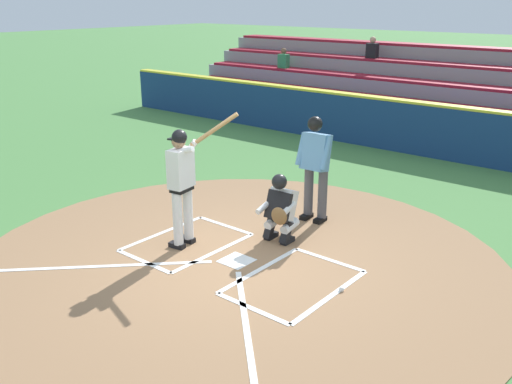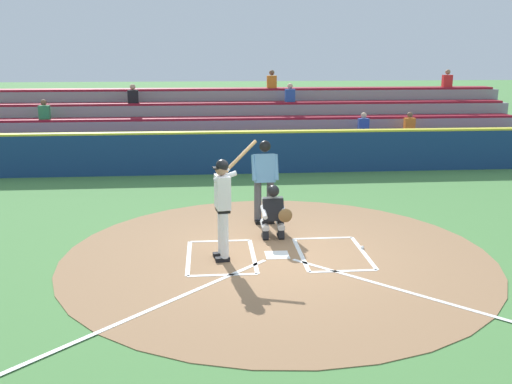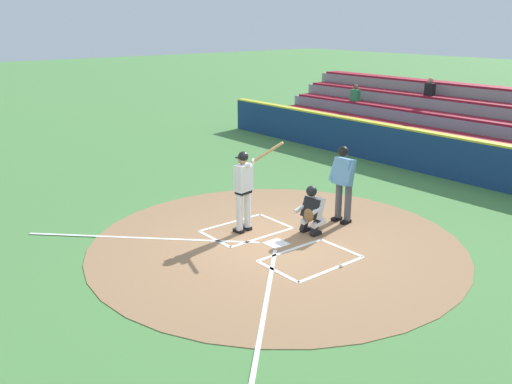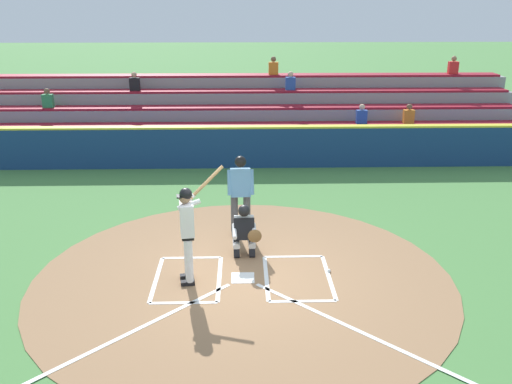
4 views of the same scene
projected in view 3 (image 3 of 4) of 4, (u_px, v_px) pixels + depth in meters
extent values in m
plane|color=#4C8442|center=(276.00, 244.00, 11.85)|extent=(120.00, 120.00, 0.00)
cylinder|color=#99704C|center=(276.00, 244.00, 11.85)|extent=(8.00, 8.00, 0.01)
cube|color=white|center=(276.00, 243.00, 11.85)|extent=(0.44, 0.44, 0.01)
cube|color=white|center=(341.00, 248.00, 11.61)|extent=(1.20, 0.08, 0.01)
cube|color=white|center=(277.00, 271.00, 10.53)|extent=(1.20, 0.08, 0.01)
cube|color=white|center=(290.00, 250.00, 11.51)|extent=(0.08, 1.80, 0.01)
cube|color=white|center=(332.00, 269.00, 10.63)|extent=(0.08, 1.80, 0.01)
cube|color=white|center=(276.00, 221.00, 13.17)|extent=(1.20, 0.08, 0.01)
cube|color=white|center=(214.00, 239.00, 12.09)|extent=(1.20, 0.08, 0.01)
cube|color=white|center=(263.00, 237.00, 12.18)|extent=(0.08, 1.80, 0.01)
cube|color=white|center=(231.00, 222.00, 13.07)|extent=(0.08, 1.80, 0.01)
cube|color=white|center=(142.00, 238.00, 12.14)|extent=(3.73, 3.73, 0.01)
cube|color=white|center=(264.00, 313.00, 9.03)|extent=(3.73, 3.73, 0.01)
cylinder|color=white|center=(240.00, 212.00, 12.30)|extent=(0.15, 0.15, 0.84)
cube|color=black|center=(238.00, 231.00, 12.46)|extent=(0.28, 0.16, 0.09)
cylinder|color=white|center=(248.00, 210.00, 12.48)|extent=(0.15, 0.15, 0.84)
cube|color=black|center=(246.00, 228.00, 12.64)|extent=(0.28, 0.16, 0.09)
cube|color=black|center=(243.00, 191.00, 12.25)|extent=(0.27, 0.37, 0.10)
cube|color=white|center=(243.00, 178.00, 12.15)|extent=(0.30, 0.43, 0.60)
sphere|color=#9E7051|center=(243.00, 160.00, 12.04)|extent=(0.21, 0.21, 0.21)
sphere|color=black|center=(243.00, 157.00, 12.01)|extent=(0.23, 0.23, 0.23)
cube|color=black|center=(240.00, 157.00, 12.09)|extent=(0.13, 0.18, 0.02)
cylinder|color=white|center=(244.00, 166.00, 12.03)|extent=(0.44, 0.15, 0.21)
cylinder|color=white|center=(251.00, 164.00, 12.18)|extent=(0.28, 0.13, 0.29)
cylinder|color=#AD7F4C|center=(267.00, 152.00, 11.95)|extent=(0.64, 0.45, 0.53)
cylinder|color=#AD7F4C|center=(252.00, 162.00, 12.11)|extent=(0.10, 0.11, 0.08)
cube|color=black|center=(316.00, 234.00, 12.30)|extent=(0.13, 0.26, 0.09)
cube|color=black|center=(315.00, 228.00, 12.23)|extent=(0.13, 0.25, 0.37)
cylinder|color=silver|center=(318.00, 223.00, 12.27)|extent=(0.16, 0.37, 0.21)
cube|color=black|center=(306.00, 230.00, 12.53)|extent=(0.13, 0.26, 0.09)
cube|color=black|center=(305.00, 224.00, 12.46)|extent=(0.13, 0.25, 0.37)
cylinder|color=silver|center=(308.00, 219.00, 12.50)|extent=(0.16, 0.37, 0.21)
cube|color=silver|center=(314.00, 207.00, 12.29)|extent=(0.41, 0.37, 0.52)
cube|color=black|center=(310.00, 208.00, 12.22)|extent=(0.43, 0.23, 0.46)
sphere|color=#9E7051|center=(312.00, 192.00, 12.13)|extent=(0.21, 0.21, 0.21)
sphere|color=black|center=(311.00, 191.00, 12.12)|extent=(0.24, 0.24, 0.24)
cylinder|color=silver|center=(315.00, 212.00, 12.04)|extent=(0.11, 0.45, 0.20)
cylinder|color=silver|center=(302.00, 207.00, 12.33)|extent=(0.11, 0.45, 0.20)
ellipsoid|color=brown|center=(309.00, 215.00, 11.93)|extent=(0.28, 0.11, 0.28)
cylinder|color=#4C4C51|center=(348.00, 203.00, 12.91)|extent=(0.16, 0.16, 0.86)
cube|color=black|center=(346.00, 222.00, 13.01)|extent=(0.14, 0.29, 0.09)
cylinder|color=#4C4C51|center=(339.00, 200.00, 13.10)|extent=(0.16, 0.16, 0.86)
cube|color=black|center=(337.00, 219.00, 13.21)|extent=(0.14, 0.29, 0.09)
cube|color=#5B8EB7|center=(344.00, 172.00, 12.76)|extent=(0.46, 0.39, 0.66)
sphere|color=brown|center=(344.00, 152.00, 12.59)|extent=(0.22, 0.22, 0.22)
sphere|color=black|center=(343.00, 151.00, 12.57)|extent=(0.25, 0.25, 0.25)
cylinder|color=#5B8EB7|center=(350.00, 173.00, 12.53)|extent=(0.12, 0.29, 0.56)
cylinder|color=#5B8EB7|center=(334.00, 169.00, 12.87)|extent=(0.12, 0.29, 0.56)
sphere|color=white|center=(341.00, 266.00, 10.72)|extent=(0.07, 0.07, 0.07)
cube|color=navy|center=(469.00, 162.00, 16.18)|extent=(22.00, 0.36, 1.25)
cube|color=yellow|center=(471.00, 140.00, 15.98)|extent=(22.00, 0.32, 0.06)
cube|color=gray|center=(485.00, 169.00, 16.91)|extent=(20.00, 0.85, 0.45)
cube|color=maroon|center=(486.00, 161.00, 16.83)|extent=(19.60, 0.72, 0.08)
cube|color=gray|center=(500.00, 158.00, 17.36)|extent=(20.00, 0.85, 0.90)
cube|color=maroon|center=(503.00, 143.00, 17.21)|extent=(19.60, 0.72, 0.08)
cube|color=black|center=(430.00, 89.00, 20.72)|extent=(0.36, 0.22, 0.46)
sphere|color=tan|center=(431.00, 80.00, 20.62)|extent=(0.20, 0.20, 0.20)
cube|color=#2D844C|center=(355.00, 95.00, 22.50)|extent=(0.36, 0.22, 0.46)
sphere|color=brown|center=(356.00, 87.00, 22.40)|extent=(0.20, 0.20, 0.20)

